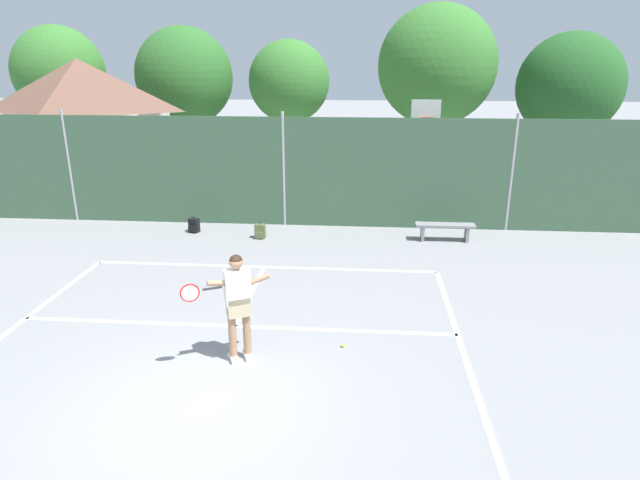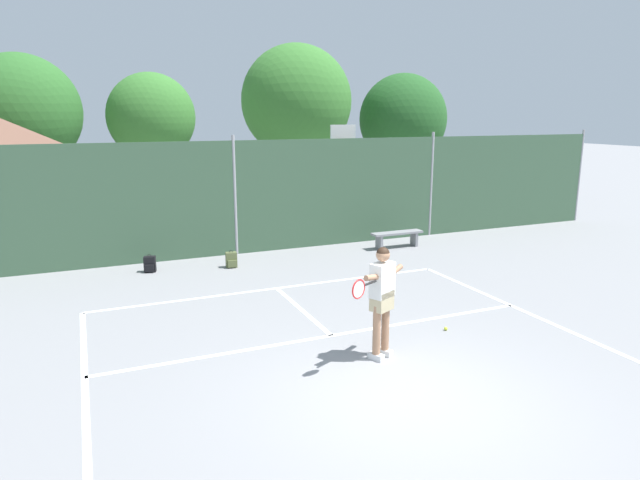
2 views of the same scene
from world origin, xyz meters
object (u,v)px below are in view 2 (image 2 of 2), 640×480
object	(u,v)px
basketball_hoop	(342,162)
backpack_olive	(231,260)
tennis_ball	(446,329)
tennis_player	(382,293)
courtside_bench	(397,236)
backpack_black	(150,265)

from	to	relation	value
basketball_hoop	backpack_olive	size ratio (longest dim) A/B	7.67
basketball_hoop	tennis_ball	world-z (taller)	basketball_hoop
tennis_player	backpack_olive	xyz separation A→B (m)	(-0.85, 6.32, -0.92)
basketball_hoop	backpack_olive	bearing A→B (deg)	-145.61
tennis_ball	courtside_bench	xyz separation A→B (m)	(2.54, 5.98, 0.33)
tennis_ball	backpack_olive	distance (m)	6.32
backpack_olive	courtside_bench	size ratio (longest dim) A/B	0.29
courtside_bench	tennis_player	bearing A→B (deg)	-122.95
basketball_hoop	backpack_olive	distance (m)	6.08
tennis_player	backpack_olive	world-z (taller)	tennis_player
backpack_black	backpack_olive	size ratio (longest dim) A/B	1.00
tennis_ball	courtside_bench	bearing A→B (deg)	66.97
basketball_hoop	tennis_player	distance (m)	10.36
tennis_ball	tennis_player	bearing A→B (deg)	-162.16
tennis_ball	backpack_black	distance (m)	7.66
tennis_ball	backpack_olive	xyz separation A→B (m)	(-2.54, 5.78, 0.16)
basketball_hoop	courtside_bench	size ratio (longest dim) A/B	2.22
basketball_hoop	courtside_bench	bearing A→B (deg)	-82.86
backpack_olive	courtside_bench	xyz separation A→B (m)	(5.08, 0.19, 0.17)
tennis_player	backpack_olive	distance (m)	6.45
backpack_black	courtside_bench	bearing A→B (deg)	-1.58
tennis_player	backpack_olive	bearing A→B (deg)	97.69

